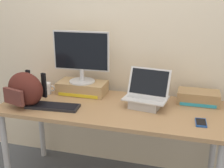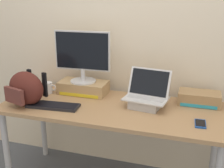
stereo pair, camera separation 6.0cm
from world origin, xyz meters
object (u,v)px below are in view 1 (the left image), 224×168
object	(u,v)px
toner_box_yellow	(82,88)
desktop_monitor	(81,56)
external_keyboard	(53,106)
messenger_backpack	(25,89)
cell_phone	(201,123)
open_laptop	(146,99)
toner_box_cyan	(198,97)
coffee_mug	(47,88)
plush_toy	(32,84)

from	to	relation	value
toner_box_yellow	desktop_monitor	world-z (taller)	desktop_monitor
external_keyboard	messenger_backpack	world-z (taller)	messenger_backpack
toner_box_yellow	messenger_backpack	distance (m)	0.50
cell_phone	toner_box_yellow	bearing A→B (deg)	157.53
open_laptop	toner_box_cyan	bearing A→B (deg)	32.25
desktop_monitor	external_keyboard	xyz separation A→B (m)	(-0.10, -0.36, -0.32)
toner_box_cyan	open_laptop	bearing A→B (deg)	-155.81
cell_phone	open_laptop	bearing A→B (deg)	150.49
messenger_backpack	coffee_mug	xyz separation A→B (m)	(0.03, 0.28, -0.08)
toner_box_yellow	coffee_mug	distance (m)	0.31
coffee_mug	cell_phone	xyz separation A→B (m)	(1.28, -0.25, -0.04)
toner_box_yellow	coffee_mug	xyz separation A→B (m)	(-0.29, -0.09, -0.00)
coffee_mug	plush_toy	distance (m)	0.18
messenger_backpack	plush_toy	size ratio (longest dim) A/B	3.24
toner_box_yellow	external_keyboard	distance (m)	0.38
desktop_monitor	messenger_backpack	world-z (taller)	desktop_monitor
desktop_monitor	coffee_mug	distance (m)	0.42
open_laptop	cell_phone	bearing A→B (deg)	-17.76
external_keyboard	plush_toy	bearing A→B (deg)	133.41
open_laptop	toner_box_cyan	size ratio (longest dim) A/B	1.10
open_laptop	messenger_backpack	xyz separation A→B (m)	(-0.90, -0.23, 0.07)
open_laptop	plush_toy	bearing A→B (deg)	-177.50
toner_box_cyan	cell_phone	bearing A→B (deg)	-86.70
coffee_mug	toner_box_yellow	bearing A→B (deg)	17.09
desktop_monitor	toner_box_cyan	world-z (taller)	desktop_monitor
messenger_backpack	plush_toy	world-z (taller)	messenger_backpack
coffee_mug	toner_box_cyan	world-z (taller)	toner_box_cyan
external_keyboard	cell_phone	size ratio (longest dim) A/B	3.02
plush_toy	open_laptop	bearing A→B (deg)	-5.57
plush_toy	messenger_backpack	bearing A→B (deg)	-67.50
messenger_backpack	toner_box_cyan	bearing A→B (deg)	33.95
external_keyboard	coffee_mug	distance (m)	0.33
toner_box_yellow	external_keyboard	bearing A→B (deg)	-105.88
external_keyboard	plush_toy	distance (m)	0.49
messenger_backpack	cell_phone	size ratio (longest dim) A/B	2.65
cell_phone	messenger_backpack	bearing A→B (deg)	177.63
toner_box_yellow	open_laptop	xyz separation A→B (m)	(0.58, -0.14, 0.01)
external_keyboard	coffee_mug	world-z (taller)	coffee_mug
toner_box_yellow	messenger_backpack	bearing A→B (deg)	-131.75
external_keyboard	messenger_backpack	bearing A→B (deg)	176.73
external_keyboard	cell_phone	bearing A→B (deg)	-3.30
coffee_mug	open_laptop	bearing A→B (deg)	-3.13
toner_box_yellow	plush_toy	bearing A→B (deg)	-175.51
open_laptop	plush_toy	world-z (taller)	open_laptop
desktop_monitor	open_laptop	distance (m)	0.65
open_laptop	cell_phone	world-z (taller)	open_laptop
toner_box_yellow	cell_phone	bearing A→B (deg)	-18.78
coffee_mug	plush_toy	bearing A→B (deg)	162.33
messenger_backpack	cell_phone	world-z (taller)	messenger_backpack
open_laptop	external_keyboard	size ratio (longest dim) A/B	0.86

